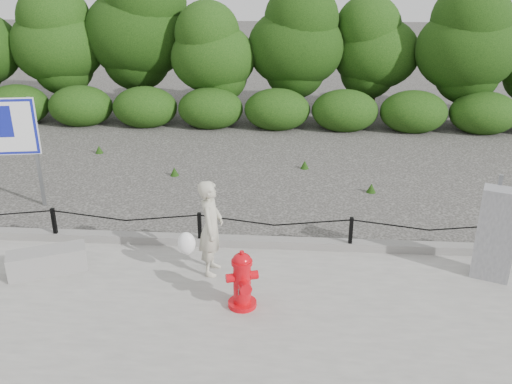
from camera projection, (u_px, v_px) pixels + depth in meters
The scene contains 10 objects.
ground at pixel (201, 249), 9.18m from camera, with size 90.00×90.00×0.00m, color #2D2B28.
sidewalk at pixel (176, 317), 7.32m from camera, with size 14.00×4.00×0.08m, color gray.
curb at pixel (201, 240), 9.17m from camera, with size 14.00×0.22×0.14m, color slate.
chain_barrier at pixel (200, 225), 9.01m from camera, with size 10.06×0.06×0.60m.
treeline at pixel (240, 41), 16.58m from camera, with size 20.09×3.57×4.62m.
fire_hydrant at pixel (242, 281), 7.34m from camera, with size 0.50×0.51×0.85m.
pedestrian at pixel (209, 229), 8.08m from camera, with size 0.68×0.56×1.49m.
concrete_block at pixel (48, 261), 8.29m from camera, with size 1.15×0.40×0.37m, color gray.
utility_cabinet at pixel (496, 234), 7.95m from camera, with size 0.62×0.49×1.57m.
advertising_sign at pixel (1, 132), 10.26m from camera, with size 1.36×0.33×2.20m.
Camera 1 is at (1.53, -8.04, 4.38)m, focal length 38.00 mm.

